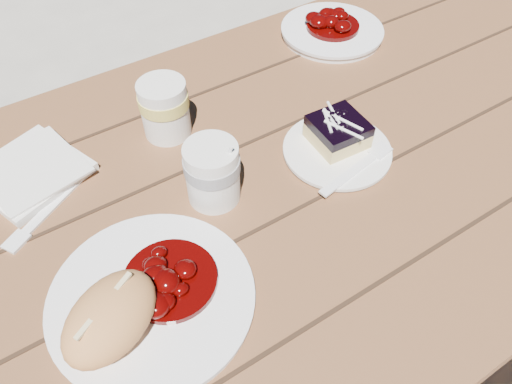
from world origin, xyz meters
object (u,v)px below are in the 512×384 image
main_plate (152,299)px  picnic_table (250,245)px  bread_roll (110,317)px  dessert_plate (337,151)px  second_plate (332,32)px  blueberry_cake (338,131)px  coffee_cup (212,173)px  second_cup (165,109)px

main_plate → picnic_table: bearing=26.4°
main_plate → bread_roll: bearing=-160.0°
main_plate → dessert_plate: bearing=13.0°
dessert_plate → second_plate: size_ratio=0.82×
blueberry_cake → coffee_cup: size_ratio=0.87×
bread_roll → blueberry_cake: size_ratio=1.54×
picnic_table → dessert_plate: 0.23m
bread_roll → picnic_table: bearing=25.1°
main_plate → blueberry_cake: (0.38, 0.10, 0.02)m
dessert_plate → second_plate: 0.36m
picnic_table → bread_roll: size_ratio=15.20×
bread_roll → dessert_plate: bearing=14.0°
blueberry_cake → bread_roll: bearing=-161.2°
dessert_plate → coffee_cup: 0.22m
dessert_plate → bread_roll: bearing=-166.0°
bread_roll → second_cup: 0.37m
picnic_table → dessert_plate: size_ratio=11.70×
bread_roll → second_cup: (0.22, 0.30, -0.00)m
picnic_table → bread_roll: (-0.27, -0.12, 0.21)m
picnic_table → coffee_cup: size_ratio=20.25×
second_plate → bread_roll: bearing=-148.6°
dessert_plate → blueberry_cake: (0.01, 0.01, 0.03)m
picnic_table → coffee_cup: 0.22m
second_plate → coffee_cup: bearing=-149.3°
blueberry_cake → coffee_cup: coffee_cup is taller
main_plate → blueberry_cake: size_ratio=3.00×
main_plate → coffee_cup: coffee_cup is taller
picnic_table → second_cup: size_ratio=20.25×
blueberry_cake → second_cup: (-0.22, 0.18, 0.02)m
blueberry_cake → second_plate: 0.34m
main_plate → coffee_cup: bearing=36.4°
main_plate → blueberry_cake: bearing=14.8°
dessert_plate → second_plate: bearing=52.9°
main_plate → second_plate: bearing=32.3°
coffee_cup → second_cup: same height
bread_roll → blueberry_cake: bearing=15.5°
blueberry_cake → second_cup: second_cup is taller
picnic_table → second_plate: bearing=35.4°
bread_roll → blueberry_cake: bread_roll is taller
blueberry_cake → second_plate: bearing=56.1°
bread_roll → main_plate: bearing=20.0°
bread_roll → dessert_plate: (0.42, 0.11, -0.04)m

